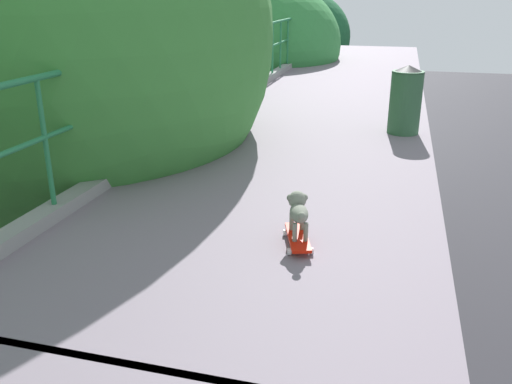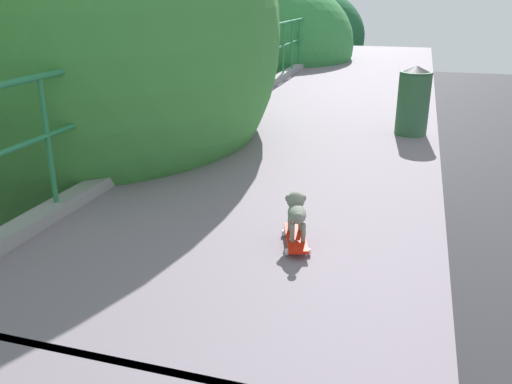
# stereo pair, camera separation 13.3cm
# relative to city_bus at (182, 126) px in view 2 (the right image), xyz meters

# --- Properties ---
(city_bus) EXTENTS (2.75, 11.07, 3.50)m
(city_bus) POSITION_rel_city_bus_xyz_m (0.00, 0.00, 0.00)
(city_bus) COLOR white
(city_bus) RESTS_ON ground
(roadside_tree_mid) EXTENTS (5.73, 5.73, 10.32)m
(roadside_tree_mid) POSITION_rel_city_bus_xyz_m (6.17, -16.93, 5.55)
(roadside_tree_mid) COLOR brown
(roadside_tree_mid) RESTS_ON ground
(roadside_tree_far) EXTENTS (4.97, 4.97, 8.54)m
(roadside_tree_far) POSITION_rel_city_bus_xyz_m (6.40, -7.50, 4.62)
(roadside_tree_far) COLOR brown
(roadside_tree_far) RESTS_ON ground
(roadside_tree_farthest) EXTENTS (4.44, 4.44, 8.20)m
(roadside_tree_farthest) POSITION_rel_city_bus_xyz_m (6.23, 0.08, 4.27)
(roadside_tree_farthest) COLOR brown
(roadside_tree_farthest) RESTS_ON ground
(toy_skateboard) EXTENTS (0.30, 0.54, 0.08)m
(toy_skateboard) POSITION_rel_city_bus_xyz_m (9.95, -19.59, 4.32)
(toy_skateboard) COLOR red
(toy_skateboard) RESTS_ON overpass_deck
(small_dog) EXTENTS (0.23, 0.39, 0.32)m
(small_dog) POSITION_rel_city_bus_xyz_m (9.93, -19.54, 4.54)
(small_dog) COLOR gray
(small_dog) RESTS_ON toy_skateboard
(litter_bin) EXTENTS (0.44, 0.44, 0.94)m
(litter_bin) POSITION_rel_city_bus_xyz_m (10.71, -15.72, 4.74)
(litter_bin) COLOR #325E3C
(litter_bin) RESTS_ON overpass_deck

